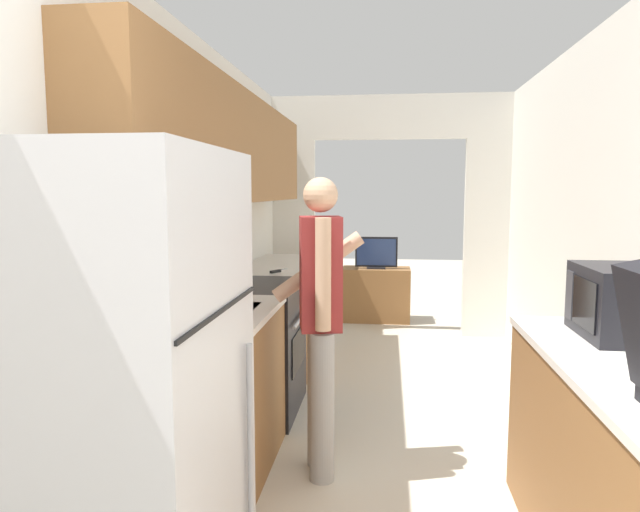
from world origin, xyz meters
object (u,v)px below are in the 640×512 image
(television, at_px, (376,253))
(knife, at_px, (277,271))
(refrigerator, at_px, (102,425))
(tv_cabinet, at_px, (376,294))
(microwave, at_px, (627,302))
(range_oven, at_px, (253,347))
(person, at_px, (321,319))

(television, height_order, knife, television)
(television, relative_size, knife, 1.70)
(television, bearing_deg, refrigerator, -98.11)
(television, bearing_deg, tv_cabinet, 90.00)
(microwave, bearing_deg, range_oven, 148.03)
(microwave, bearing_deg, refrigerator, -151.87)
(range_oven, relative_size, microwave, 2.23)
(knife, bearing_deg, person, -39.19)
(range_oven, distance_m, tv_cabinet, 2.99)
(television, xyz_separation_m, knife, (-0.74, -2.23, 0.09))
(microwave, relative_size, tv_cabinet, 0.58)
(person, bearing_deg, tv_cabinet, -15.25)
(refrigerator, relative_size, range_oven, 1.60)
(range_oven, height_order, knife, range_oven)
(microwave, bearing_deg, tv_cabinet, 105.69)
(tv_cabinet, bearing_deg, knife, -108.00)
(microwave, bearing_deg, television, 105.85)
(tv_cabinet, relative_size, television, 1.62)
(refrigerator, xyz_separation_m, knife, (-0.02, 2.82, 0.07))
(microwave, xyz_separation_m, television, (-1.15, 4.05, -0.24))
(tv_cabinet, bearing_deg, person, -93.41)
(refrigerator, height_order, knife, refrigerator)
(refrigerator, relative_size, tv_cabinet, 2.08)
(person, relative_size, knife, 5.55)
(person, relative_size, tv_cabinet, 2.01)
(range_oven, height_order, tv_cabinet, range_oven)
(range_oven, bearing_deg, tv_cabinet, 74.75)
(person, bearing_deg, microwave, -117.07)
(refrigerator, bearing_deg, television, 81.89)
(person, height_order, television, person)
(refrigerator, height_order, microwave, refrigerator)
(tv_cabinet, bearing_deg, refrigerator, -98.04)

